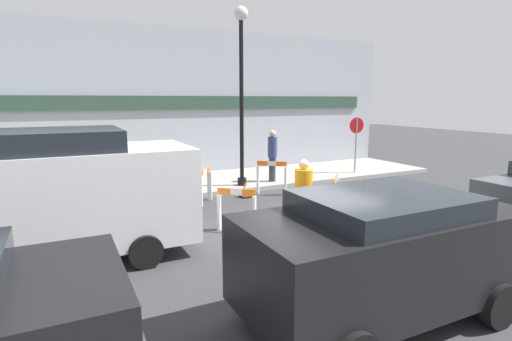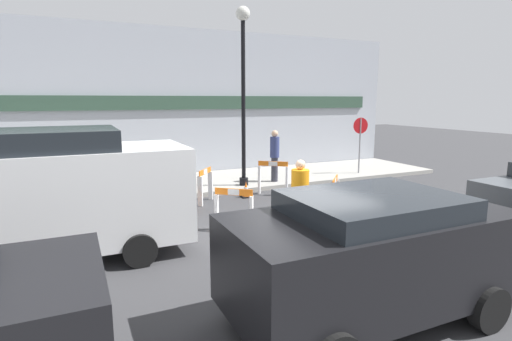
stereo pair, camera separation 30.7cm
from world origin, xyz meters
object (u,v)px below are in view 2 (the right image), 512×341
at_px(streetlamp_post, 243,74).
at_px(person_worker, 300,197).
at_px(stop_sign, 360,136).
at_px(person_pedestrian, 275,154).
at_px(parked_car_1, 371,250).
at_px(work_van, 28,192).

bearing_deg(streetlamp_post, person_worker, -99.21).
xyz_separation_m(stop_sign, person_worker, (-5.63, -5.01, -0.65)).
xyz_separation_m(streetlamp_post, person_worker, (-0.78, -4.84, -2.80)).
height_order(stop_sign, person_worker, stop_sign).
distance_m(person_pedestrian, parked_car_1, 8.49).
bearing_deg(streetlamp_post, parked_car_1, -101.08).
relative_size(person_worker, person_pedestrian, 0.97).
height_order(stop_sign, person_pedestrian, stop_sign).
bearing_deg(work_van, parked_car_1, -43.34).
distance_m(parked_car_1, work_van, 5.84).
bearing_deg(parked_car_1, streetlamp_post, 78.92).
distance_m(person_worker, parked_car_1, 3.17).
bearing_deg(person_worker, streetlamp_post, -2.17).
height_order(stop_sign, work_van, work_van).
distance_m(person_worker, work_van, 5.10).
height_order(streetlamp_post, person_pedestrian, streetlamp_post).
bearing_deg(streetlamp_post, person_pedestrian, 5.81).
distance_m(person_worker, person_pedestrian, 5.34).
bearing_deg(stop_sign, streetlamp_post, 10.45).
distance_m(stop_sign, work_van, 11.39).
bearing_deg(person_pedestrian, person_worker, 50.03).
xyz_separation_m(stop_sign, person_pedestrian, (-3.65, -0.05, -0.46)).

